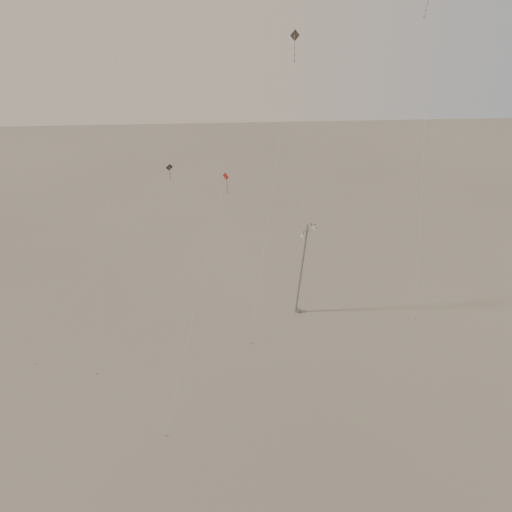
{
  "coord_description": "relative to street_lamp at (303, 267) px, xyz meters",
  "views": [
    {
      "loc": [
        -4.2,
        -22.38,
        24.52
      ],
      "look_at": [
        -2.33,
        5.0,
        7.37
      ],
      "focal_mm": 28.0,
      "sensor_mm": 36.0,
      "label": 1
    }
  ],
  "objects": [
    {
      "name": "kite_3",
      "position": [
        -7.44,
        -1.96,
        5.34
      ],
      "size": [
        4.9,
        13.39,
        13.67
      ],
      "rotation": [
        0.0,
        0.0,
        -0.59
      ],
      "color": "maroon",
      "rests_on": "ground"
    },
    {
      "name": "kite_0",
      "position": [
        -13.4,
        4.01,
        18.99
      ],
      "size": [
        5.35,
        13.66,
        31.36
      ],
      "rotation": [
        0.0,
        0.0,
        0.7
      ],
      "color": "maroon",
      "rests_on": "ground"
    },
    {
      "name": "kite_5",
      "position": [
        -2.99,
        18.01,
        18.89
      ],
      "size": [
        8.66,
        8.89,
        30.82
      ],
      "rotation": [
        0.0,
        0.0,
        -1.41
      ],
      "color": "maroon",
      "rests_on": "ground"
    },
    {
      "name": "kite_1",
      "position": [
        -1.62,
        3.44,
        13.02
      ],
      "size": [
        4.41,
        9.58,
        23.12
      ],
      "rotation": [
        0.0,
        0.0,
        -0.41
      ],
      "color": "black",
      "rests_on": "ground"
    },
    {
      "name": "kite_6",
      "position": [
        -14.37,
        3.54,
        3.96
      ],
      "size": [
        11.19,
        11.79,
        12.49
      ],
      "rotation": [
        0.0,
        0.0,
        0.29
      ],
      "color": "black",
      "rests_on": "ground"
    },
    {
      "name": "street_lamp",
      "position": [
        0.0,
        0.0,
        0.0
      ],
      "size": [
        1.59,
        0.87,
        9.42
      ],
      "color": "#92959A",
      "rests_on": "ground"
    },
    {
      "name": "ground",
      "position": [
        -1.91,
        -6.55,
        -5.02
      ],
      "size": [
        160.0,
        160.0,
        0.0
      ],
      "primitive_type": "plane",
      "color": "gray",
      "rests_on": "ground"
    },
    {
      "name": "kite_4",
      "position": [
        8.71,
        1.58,
        13.66
      ],
      "size": [
        2.77,
        4.85,
        25.8
      ],
      "rotation": [
        0.0,
        0.0,
        1.68
      ],
      "color": "black",
      "rests_on": "ground"
    }
  ]
}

